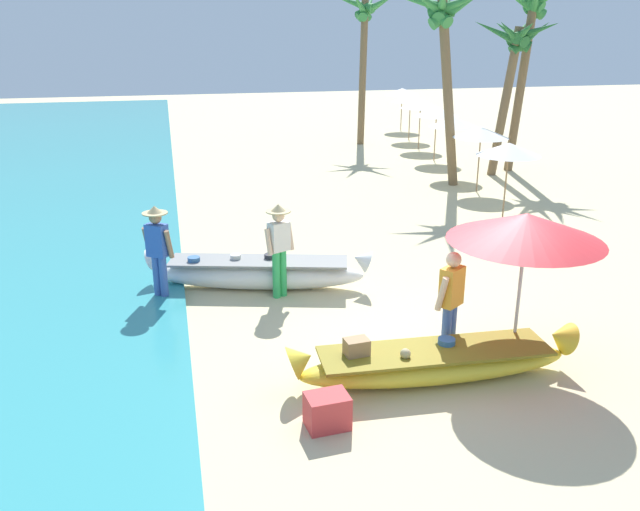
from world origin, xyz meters
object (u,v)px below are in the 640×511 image
Objects in this scene: palm_tree_mid_cluster at (442,25)px; palm_tree_far_behind at (365,22)px; patio_umbrella_large at (526,228)px; palm_tree_tall_inland at (531,21)px; person_vendor_assistant at (158,247)px; person_tourist_customer at (451,299)px; person_vendor_hatted at (279,244)px; boat_white_midground at (259,273)px; palm_tree_leaning_seaward at (516,47)px; cooler_box at (327,411)px; boat_yellow_foreground at (433,362)px.

palm_tree_far_behind is (-0.01, 7.73, 0.08)m from palm_tree_mid_cluster.
palm_tree_tall_inland is (6.75, 12.28, 2.76)m from patio_umbrella_large.
person_vendor_assistant is at bearing -138.37° from palm_tree_mid_cluster.
person_tourist_customer is 0.95× the size of person_vendor_assistant.
person_vendor_hatted is 0.29× the size of palm_tree_tall_inland.
boat_white_midground is 0.71× the size of palm_tree_far_behind.
patio_umbrella_large is at bearing -34.41° from person_vendor_assistant.
person_tourist_customer is at bearing -54.85° from boat_white_midground.
person_vendor_hatted is 0.29× the size of palm_tree_far_behind.
palm_tree_tall_inland is at bearing 23.57° from palm_tree_mid_cluster.
person_tourist_customer is 14.74m from palm_tree_tall_inland.
palm_tree_leaning_seaward is 0.84× the size of palm_tree_far_behind.
palm_tree_far_behind reaches higher than palm_tree_mid_cluster.
person_tourist_customer reaches higher than boat_white_midground.
person_tourist_customer is 11.75m from palm_tree_mid_cluster.
person_vendor_assistant reaches higher than boat_white_midground.
palm_tree_leaning_seaward is 3.19m from palm_tree_mid_cluster.
palm_tree_mid_cluster is at bearing 47.98° from boat_white_midground.
patio_umbrella_large reaches higher than cooler_box.
palm_tree_tall_inland reaches higher than person_tourist_customer.
person_vendor_hatted is 3.35× the size of cooler_box.
palm_tree_tall_inland is 7.15m from palm_tree_far_behind.
palm_tree_tall_inland is at bearing 43.29° from person_vendor_hatted.
palm_tree_far_behind reaches higher than boat_yellow_foreground.
person_vendor_hatted is 0.35× the size of palm_tree_leaning_seaward.
palm_tree_tall_inland is at bearing 57.12° from boat_yellow_foreground.
palm_tree_mid_cluster is (4.46, 10.95, 4.41)m from boat_yellow_foreground.
person_tourist_customer is (0.45, 0.55, 0.68)m from boat_yellow_foreground.
boat_yellow_foreground is 4.33m from boat_white_midground.
palm_tree_far_behind is (8.14, 14.97, 3.74)m from person_vendor_assistant.
palm_tree_tall_inland is 1.18m from palm_tree_leaning_seaward.
palm_tree_tall_inland is 1.06× the size of palm_tree_mid_cluster.
person_tourist_customer is 0.29× the size of palm_tree_mid_cluster.
palm_tree_tall_inland is (8.11, 12.54, 4.54)m from boat_yellow_foreground.
boat_yellow_foreground is at bearing -103.40° from palm_tree_far_behind.
person_vendor_hatted is 12.79m from palm_tree_leaning_seaward.
person_vendor_assistant is 0.29× the size of palm_tree_tall_inland.
person_tourist_customer is (2.03, -2.86, -0.07)m from person_vendor_hatted.
palm_tree_tall_inland is at bearing 61.21° from patio_umbrella_large.
boat_white_midground is at bearing -132.02° from palm_tree_mid_cluster.
boat_yellow_foreground is 0.84× the size of palm_tree_leaning_seaward.
person_vendor_assistant reaches higher than boat_yellow_foreground.
person_tourist_customer is 5.21m from person_vendor_assistant.
person_vendor_hatted is 4.28m from cooler_box.
boat_yellow_foreground is 14.60m from palm_tree_leaning_seaward.
palm_tree_far_behind is (-2.94, 6.67, 0.74)m from palm_tree_leaning_seaward.
person_vendor_assistant is 15.21m from palm_tree_tall_inland.
person_vendor_assistant is at bearing 134.76° from boat_yellow_foreground.
palm_tree_tall_inland reaches higher than person_vendor_hatted.
person_vendor_hatted is 3.51m from person_tourist_customer.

